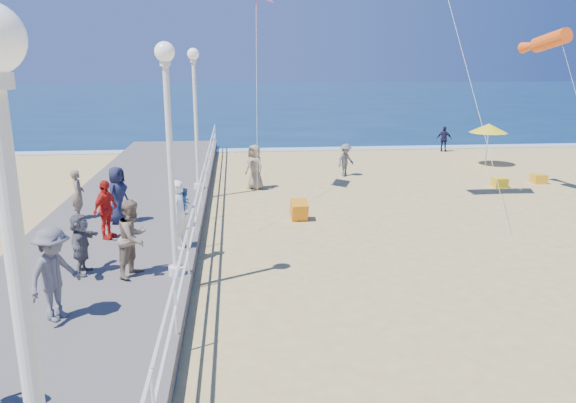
{
  "coord_description": "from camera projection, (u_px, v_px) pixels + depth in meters",
  "views": [
    {
      "loc": [
        -3.9,
        -12.62,
        5.39
      ],
      "look_at": [
        -2.5,
        2.0,
        1.6
      ],
      "focal_mm": 35.0,
      "sensor_mm": 36.0,
      "label": 1
    }
  ],
  "objects": [
    {
      "name": "lamp_post_far",
      "position": [
        195.0,
        104.0,
        21.14
      ],
      "size": [
        0.44,
        0.44,
        5.32
      ],
      "color": "white",
      "rests_on": "boardwalk"
    },
    {
      "name": "beach_walker_a",
      "position": [
        346.0,
        160.0,
        26.01
      ],
      "size": [
        1.12,
        1.04,
        1.52
      ],
      "primitive_type": "imported",
      "rotation": [
        0.0,
        0.0,
        0.64
      ],
      "color": "slate",
      "rests_on": "ground"
    },
    {
      "name": "spectator_4",
      "position": [
        118.0,
        195.0,
        17.2
      ],
      "size": [
        0.84,
        1.01,
        1.77
      ],
      "primitive_type": "imported",
      "rotation": [
        0.0,
        0.0,
        1.19
      ],
      "color": "#1C203E",
      "rests_on": "boardwalk"
    },
    {
      "name": "spectator_2",
      "position": [
        54.0,
        274.0,
        10.8
      ],
      "size": [
        1.19,
        1.4,
        1.88
      ],
      "primitive_type": "imported",
      "rotation": [
        0.0,
        0.0,
        1.07
      ],
      "color": "slate",
      "rests_on": "boardwalk"
    },
    {
      "name": "lamp_post_near",
      "position": [
        24.0,
        321.0,
        3.79
      ],
      "size": [
        0.44,
        0.44,
        5.32
      ],
      "color": "white",
      "rests_on": "boardwalk"
    },
    {
      "name": "kite_windsock",
      "position": [
        551.0,
        40.0,
        20.7
      ],
      "size": [
        1.02,
        2.75,
        1.1
      ],
      "primitive_type": "cylinder",
      "rotation": [
        1.36,
        0.0,
        0.17
      ],
      "color": "#FF5815"
    },
    {
      "name": "ocean",
      "position": [
        262.0,
        98.0,
        76.52
      ],
      "size": [
        160.0,
        90.0,
        0.05
      ],
      "primitive_type": "cube",
      "color": "#0C2949",
      "rests_on": "ground"
    },
    {
      "name": "spectator_6",
      "position": [
        78.0,
        194.0,
        17.72
      ],
      "size": [
        0.49,
        0.64,
        1.57
      ],
      "primitive_type": "imported",
      "rotation": [
        0.0,
        0.0,
        1.78
      ],
      "color": "#7D6A56",
      "rests_on": "boardwalk"
    },
    {
      "name": "beach_walker_b",
      "position": [
        444.0,
        139.0,
        32.79
      ],
      "size": [
        0.94,
        0.7,
        1.48
      ],
      "primitive_type": "imported",
      "rotation": [
        0.0,
        0.0,
        2.69
      ],
      "color": "#1A1835",
      "rests_on": "ground"
    },
    {
      "name": "spectator_3",
      "position": [
        106.0,
        210.0,
        15.71
      ],
      "size": [
        0.77,
        1.07,
        1.69
      ],
      "primitive_type": "imported",
      "rotation": [
        0.0,
        0.0,
        1.16
      ],
      "color": "red",
      "rests_on": "boardwalk"
    },
    {
      "name": "railing",
      "position": [
        188.0,
        240.0,
        13.1
      ],
      "size": [
        0.05,
        42.0,
        0.55
      ],
      "color": "white",
      "rests_on": "boardwalk"
    },
    {
      "name": "toddler_held",
      "position": [
        186.0,
        202.0,
        15.04
      ],
      "size": [
        0.39,
        0.44,
        0.75
      ],
      "primitive_type": "imported",
      "rotation": [
        0.0,
        0.0,
        1.24
      ],
      "color": "#2D62A8",
      "rests_on": "boardwalk"
    },
    {
      "name": "lamp_post_mid",
      "position": [
        169.0,
        137.0,
        12.47
      ],
      "size": [
        0.44,
        0.44,
        5.32
      ],
      "color": "white",
      "rests_on": "boardwalk"
    },
    {
      "name": "woman_holding_toddler",
      "position": [
        180.0,
        214.0,
        14.96
      ],
      "size": [
        0.64,
        0.78,
        1.85
      ],
      "primitive_type": "imported",
      "rotation": [
        0.0,
        0.0,
        1.24
      ],
      "color": "white",
      "rests_on": "boardwalk"
    },
    {
      "name": "beach_chair_left",
      "position": [
        539.0,
        179.0,
        24.67
      ],
      "size": [
        0.55,
        0.55,
        0.4
      ],
      "primitive_type": "cube",
      "color": "#EEA619",
      "rests_on": "ground"
    },
    {
      "name": "spectator_1",
      "position": [
        133.0,
        238.0,
        13.02
      ],
      "size": [
        0.99,
        1.1,
        1.84
      ],
      "primitive_type": "imported",
      "rotation": [
        0.0,
        0.0,
        1.16
      ],
      "color": "gray",
      "rests_on": "boardwalk"
    },
    {
      "name": "beach_umbrella",
      "position": [
        489.0,
        128.0,
        28.27
      ],
      "size": [
        1.9,
        1.9,
        2.14
      ],
      "color": "white",
      "rests_on": "ground"
    },
    {
      "name": "beach_chair_right",
      "position": [
        500.0,
        182.0,
        23.94
      ],
      "size": [
        0.55,
        0.55,
        0.4
      ],
      "primitive_type": "cube",
      "color": "yellow",
      "rests_on": "ground"
    },
    {
      "name": "box_kite",
      "position": [
        299.0,
        212.0,
        19.03
      ],
      "size": [
        0.59,
        0.74,
        0.74
      ],
      "primitive_type": "cube",
      "rotation": [
        0.31,
        0.0,
        0.06
      ],
      "color": "#E04C0D",
      "rests_on": "ground"
    },
    {
      "name": "spectator_5",
      "position": [
        81.0,
        244.0,
        13.16
      ],
      "size": [
        0.54,
        1.4,
        1.48
      ],
      "primitive_type": "imported",
      "rotation": [
        0.0,
        0.0,
        1.5
      ],
      "color": "slate",
      "rests_on": "boardwalk"
    },
    {
      "name": "beach_walker_c",
      "position": [
        255.0,
        167.0,
        23.4
      ],
      "size": [
        1.05,
        1.09,
        1.88
      ],
      "primitive_type": "imported",
      "rotation": [
        0.0,
        0.0,
        -0.88
      ],
      "color": "gray",
      "rests_on": "ground"
    },
    {
      "name": "boardwalk",
      "position": [
        84.0,
        286.0,
        13.13
      ],
      "size": [
        5.0,
        44.0,
        0.4
      ],
      "primitive_type": "cube",
      "color": "slate",
      "rests_on": "ground"
    },
    {
      "name": "surf_line",
      "position": [
        300.0,
        149.0,
        33.63
      ],
      "size": [
        160.0,
        1.2,
        0.04
      ],
      "primitive_type": "cube",
      "color": "white",
      "rests_on": "ground"
    },
    {
      "name": "ground",
      "position": [
        396.0,
        282.0,
        13.88
      ],
      "size": [
        160.0,
        160.0,
        0.0
      ],
      "primitive_type": "plane",
      "color": "#D2B76E",
      "rests_on": "ground"
    }
  ]
}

